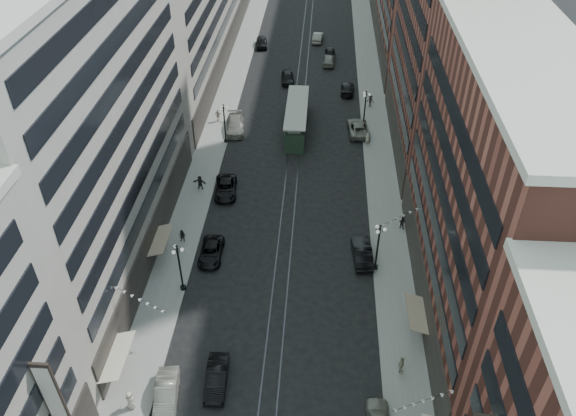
% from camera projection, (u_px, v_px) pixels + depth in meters
% --- Properties ---
extents(ground, '(220.00, 220.00, 0.00)m').
position_uv_depth(ground, '(297.00, 126.00, 78.28)').
color(ground, black).
rests_on(ground, ground).
extents(sidewalk_west, '(4.00, 180.00, 0.15)m').
position_uv_depth(sidewalk_west, '(229.00, 91.00, 86.66)').
color(sidewalk_west, gray).
rests_on(sidewalk_west, ground).
extents(sidewalk_east, '(4.00, 180.00, 0.15)m').
position_uv_depth(sidewalk_east, '(372.00, 96.00, 85.56)').
color(sidewalk_east, gray).
rests_on(sidewalk_east, ground).
extents(rail_west, '(0.12, 180.00, 0.02)m').
position_uv_depth(rail_west, '(296.00, 94.00, 86.19)').
color(rail_west, '#2D2D33').
rests_on(rail_west, ground).
extents(rail_east, '(0.12, 180.00, 0.02)m').
position_uv_depth(rail_east, '(305.00, 94.00, 86.12)').
color(rail_east, '#2D2D33').
rests_on(rail_east, ground).
extents(building_west_mid, '(8.00, 36.00, 28.00)m').
position_uv_depth(building_west_mid, '(90.00, 133.00, 49.26)').
color(building_west_mid, '#A19B8F').
rests_on(building_west_mid, ground).
extents(building_east_mid, '(8.00, 30.00, 24.00)m').
position_uv_depth(building_east_mid, '(490.00, 200.00, 44.84)').
color(building_east_mid, brown).
rests_on(building_east_mid, ground).
extents(lamppost_sw_far, '(1.03, 1.14, 5.52)m').
position_uv_depth(lamppost_sw_far, '(180.00, 266.00, 51.62)').
color(lamppost_sw_far, black).
rests_on(lamppost_sw_far, sidewalk_west).
extents(lamppost_sw_mid, '(1.03, 1.14, 5.52)m').
position_uv_depth(lamppost_sw_mid, '(225.00, 122.00, 72.90)').
color(lamppost_sw_mid, black).
rests_on(lamppost_sw_mid, sidewalk_west).
extents(lamppost_se_far, '(1.03, 1.14, 5.52)m').
position_uv_depth(lamppost_se_far, '(378.00, 246.00, 53.85)').
color(lamppost_se_far, black).
rests_on(lamppost_se_far, sidewalk_east).
extents(lamppost_se_mid, '(1.03, 1.14, 5.52)m').
position_uv_depth(lamppost_se_mid, '(365.00, 108.00, 75.91)').
color(lamppost_se_mid, black).
rests_on(lamppost_se_mid, sidewalk_east).
extents(streetcar, '(2.85, 12.87, 3.56)m').
position_uv_depth(streetcar, '(297.00, 119.00, 76.51)').
color(streetcar, '#243929').
rests_on(streetcar, ground).
extents(car_1, '(2.26, 4.94, 1.57)m').
position_uv_depth(car_1, '(166.00, 394.00, 43.66)').
color(car_1, gray).
rests_on(car_1, ground).
extents(car_2, '(2.32, 4.88, 1.35)m').
position_uv_depth(car_2, '(211.00, 252.00, 56.77)').
color(car_2, black).
rests_on(car_2, ground).
extents(car_5, '(1.86, 4.75, 1.54)m').
position_uv_depth(car_5, '(217.00, 378.00, 44.82)').
color(car_5, black).
rests_on(car_5, ground).
extents(pedestrian_1, '(0.95, 0.69, 1.75)m').
position_uv_depth(pedestrian_1, '(130.00, 400.00, 42.93)').
color(pedestrian_1, '#B7AC98').
rests_on(pedestrian_1, sidewalk_west).
extents(pedestrian_2, '(0.80, 0.53, 1.52)m').
position_uv_depth(pedestrian_2, '(182.00, 236.00, 58.31)').
color(pedestrian_2, black).
rests_on(pedestrian_2, sidewalk_west).
extents(pedestrian_4, '(0.77, 1.19, 1.88)m').
position_uv_depth(pedestrian_4, '(401.00, 365.00, 45.45)').
color(pedestrian_4, '#A6A089').
rests_on(pedestrian_4, sidewalk_east).
extents(car_7, '(3.00, 5.54, 1.48)m').
position_uv_depth(car_7, '(226.00, 188.00, 65.38)').
color(car_7, black).
rests_on(car_7, ground).
extents(car_8, '(3.16, 6.11, 1.69)m').
position_uv_depth(car_8, '(235.00, 125.00, 76.84)').
color(car_8, gray).
rests_on(car_8, ground).
extents(car_9, '(2.45, 4.96, 1.63)m').
position_uv_depth(car_9, '(262.00, 42.00, 100.52)').
color(car_9, black).
rests_on(car_9, ground).
extents(car_10, '(2.18, 5.20, 1.67)m').
position_uv_depth(car_10, '(362.00, 252.00, 56.44)').
color(car_10, black).
rests_on(car_10, ground).
extents(car_11, '(3.11, 5.91, 1.59)m').
position_uv_depth(car_11, '(358.00, 128.00, 76.35)').
color(car_11, slate).
rests_on(car_11, ground).
extents(car_12, '(2.16, 4.89, 1.39)m').
position_uv_depth(car_12, '(347.00, 89.00, 86.03)').
color(car_12, black).
rests_on(car_12, ground).
extents(car_13, '(2.37, 4.88, 1.60)m').
position_uv_depth(car_13, '(288.00, 78.00, 88.91)').
color(car_13, black).
rests_on(car_13, ground).
extents(car_14, '(2.04, 4.87, 1.56)m').
position_uv_depth(car_14, '(318.00, 37.00, 102.52)').
color(car_14, slate).
rests_on(car_14, ground).
extents(pedestrian_5, '(1.69, 0.78, 1.76)m').
position_uv_depth(pedestrian_5, '(200.00, 182.00, 65.75)').
color(pedestrian_5, black).
rests_on(pedestrian_5, sidewalk_west).
extents(pedestrian_6, '(1.13, 0.68, 1.80)m').
position_uv_depth(pedestrian_6, '(218.00, 115.00, 78.60)').
color(pedestrian_6, '#BBAF9B').
rests_on(pedestrian_6, sidewalk_west).
extents(pedestrian_7, '(0.86, 0.70, 1.56)m').
position_uv_depth(pedestrian_7, '(402.00, 222.00, 60.10)').
color(pedestrian_7, black).
rests_on(pedestrian_7, sidewalk_east).
extents(pedestrian_8, '(0.66, 0.44, 1.78)m').
position_uv_depth(pedestrian_8, '(367.00, 139.00, 73.60)').
color(pedestrian_8, '#BBB69B').
rests_on(pedestrian_8, sidewalk_east).
extents(pedestrian_9, '(1.22, 0.84, 1.74)m').
position_uv_depth(pedestrian_9, '(370.00, 101.00, 82.13)').
color(pedestrian_9, black).
rests_on(pedestrian_9, sidewalk_east).
extents(car_extra_0, '(2.22, 4.88, 1.62)m').
position_uv_depth(car_extra_0, '(329.00, 60.00, 94.36)').
color(car_extra_0, '#66635B').
rests_on(car_extra_0, ground).
extents(car_extra_1, '(1.91, 4.20, 1.40)m').
position_uv_depth(car_extra_1, '(330.00, 52.00, 97.41)').
color(car_extra_1, black).
rests_on(car_extra_1, ground).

